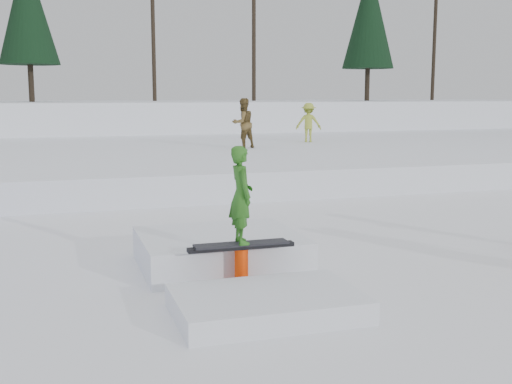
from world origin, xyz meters
name	(u,v)px	position (x,y,z in m)	size (l,w,h in m)	color
ground	(264,285)	(0.00, 0.00, 0.00)	(120.00, 120.00, 0.00)	white
snow_berm	(106,122)	(0.00, 30.00, 1.20)	(60.00, 14.00, 2.40)	white
snow_midrise	(135,158)	(0.00, 16.00, 0.40)	(50.00, 18.00, 0.80)	white
treeline	(214,13)	(6.18, 28.28, 7.45)	(40.24, 4.22, 10.50)	black
walker_olive	(243,123)	(3.90, 14.47, 1.74)	(0.91, 0.71, 1.88)	brown
walker_ygreen	(308,123)	(7.43, 16.61, 1.63)	(1.07, 0.62, 1.66)	#A1B037
jib_rail_feature	(231,259)	(-0.38, 0.51, 0.30)	(2.60, 4.40, 2.11)	white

